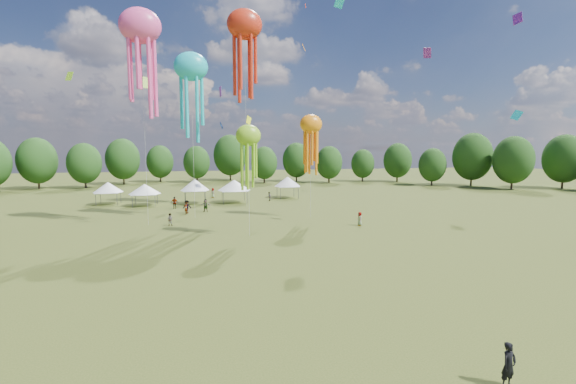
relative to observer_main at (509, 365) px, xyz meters
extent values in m
plane|color=#384416|center=(-7.33, 2.63, -0.92)|extent=(300.00, 300.00, 0.00)
imported|color=black|center=(0.00, 0.00, 0.00)|extent=(0.75, 0.57, 1.84)
imported|color=gray|center=(-15.31, 36.57, -0.15)|extent=(0.85, 0.72, 1.54)
imported|color=gray|center=(-9.07, 62.54, 0.01)|extent=(0.90, 1.07, 1.86)
imported|color=gray|center=(0.61, 55.54, -0.11)|extent=(0.66, 0.82, 1.62)
imported|color=gray|center=(-13.48, 45.42, 0.04)|extent=(1.25, 0.73, 1.91)
imported|color=gray|center=(-15.51, 50.30, 0.02)|extent=(1.14, 0.56, 1.88)
imported|color=gray|center=(-10.80, 46.33, 0.02)|extent=(1.82, 0.96, 1.87)
imported|color=gray|center=(-13.61, 44.57, -0.04)|extent=(0.67, 0.76, 1.76)
imported|color=gray|center=(7.46, 31.24, -0.08)|extent=(0.54, 0.83, 1.67)
cylinder|color=#47474C|center=(-28.26, 56.01, 0.08)|extent=(0.08, 0.08, 1.99)
cylinder|color=#47474C|center=(-28.26, 59.26, 0.08)|extent=(0.08, 0.08, 1.99)
cylinder|color=#47474C|center=(-25.00, 56.01, 0.08)|extent=(0.08, 0.08, 1.99)
cylinder|color=#47474C|center=(-25.00, 59.26, 0.08)|extent=(0.08, 0.08, 1.99)
cube|color=white|center=(-26.63, 57.64, 1.12)|extent=(3.65, 3.65, 0.10)
cone|color=white|center=(-26.63, 57.64, 2.02)|extent=(4.75, 4.75, 1.70)
cylinder|color=#47474C|center=(-22.13, 52.85, 0.03)|extent=(0.08, 0.08, 1.90)
cylinder|color=#47474C|center=(-22.13, 56.32, 0.03)|extent=(0.08, 0.08, 1.90)
cylinder|color=#47474C|center=(-18.66, 52.85, 0.03)|extent=(0.08, 0.08, 1.90)
cylinder|color=#47474C|center=(-18.66, 56.32, 0.03)|extent=(0.08, 0.08, 1.90)
cube|color=white|center=(-20.40, 54.59, 1.03)|extent=(3.87, 3.87, 0.10)
cone|color=white|center=(-20.40, 54.59, 1.89)|extent=(5.04, 5.04, 1.63)
cylinder|color=#47474C|center=(-14.00, 53.25, 0.21)|extent=(0.08, 0.08, 2.25)
cylinder|color=#47474C|center=(-14.00, 56.54, 0.21)|extent=(0.08, 0.08, 2.25)
cylinder|color=#47474C|center=(-10.70, 53.25, 0.21)|extent=(0.08, 0.08, 2.25)
cylinder|color=#47474C|center=(-10.70, 56.54, 0.21)|extent=(0.08, 0.08, 2.25)
cube|color=white|center=(-12.35, 54.90, 1.38)|extent=(3.70, 3.70, 0.10)
cone|color=white|center=(-12.35, 54.90, 2.40)|extent=(4.81, 4.81, 1.93)
cylinder|color=#47474C|center=(-7.67, 52.88, 0.13)|extent=(0.08, 0.08, 2.11)
cylinder|color=#47474C|center=(-7.67, 56.84, 0.13)|extent=(0.08, 0.08, 2.11)
cylinder|color=#47474C|center=(-3.71, 52.88, 0.13)|extent=(0.08, 0.08, 2.11)
cylinder|color=#47474C|center=(-3.71, 56.84, 0.13)|extent=(0.08, 0.08, 2.11)
cube|color=white|center=(-5.69, 54.86, 1.24)|extent=(4.36, 4.36, 0.10)
cone|color=white|center=(-5.69, 54.86, 2.19)|extent=(5.67, 5.67, 1.81)
cylinder|color=#47474C|center=(3.14, 57.36, 0.16)|extent=(0.08, 0.08, 2.15)
cylinder|color=#47474C|center=(3.14, 60.76, 0.16)|extent=(0.08, 0.08, 2.15)
cylinder|color=#47474C|center=(6.55, 57.36, 0.16)|extent=(0.08, 0.08, 2.15)
cylinder|color=#47474C|center=(6.55, 60.76, 0.16)|extent=(0.08, 0.08, 2.15)
cube|color=white|center=(4.84, 59.06, 1.28)|extent=(3.80, 3.80, 0.10)
cone|color=white|center=(4.84, 59.06, 2.25)|extent=(4.94, 4.94, 1.84)
ellipsoid|color=#18C0CE|center=(-12.33, 41.26, 19.18)|extent=(4.42, 3.09, 3.76)
cylinder|color=beige|center=(-12.33, 41.26, 9.13)|extent=(0.03, 0.03, 20.10)
ellipsoid|color=red|center=(-4.21, 49.36, 27.49)|extent=(5.47, 3.83, 4.65)
cylinder|color=beige|center=(-4.21, 49.36, 13.29)|extent=(0.03, 0.03, 28.41)
ellipsoid|color=orange|center=(3.20, 38.22, 11.79)|extent=(3.06, 2.14, 2.60)
cylinder|color=beige|center=(3.20, 38.22, 5.43)|extent=(0.03, 0.03, 12.71)
ellipsoid|color=#FF4B99|center=(-17.94, 37.56, 22.81)|extent=(4.84, 3.39, 4.12)
cylinder|color=beige|center=(-17.94, 37.56, 10.95)|extent=(0.03, 0.03, 23.73)
ellipsoid|color=#8FD122|center=(-6.51, 28.85, 9.90)|extent=(2.68, 1.88, 2.28)
cylinder|color=beige|center=(-6.51, 28.85, 4.49)|extent=(0.03, 0.03, 10.82)
cube|color=purple|center=(-7.15, 64.72, 19.41)|extent=(0.37, 1.57, 2.00)
cube|color=red|center=(8.54, 60.16, 34.95)|extent=(0.45, 0.78, 0.97)
cube|color=#F9FF1A|center=(-3.88, 48.36, 12.87)|extent=(0.98, 0.99, 1.51)
cube|color=purple|center=(24.40, 26.71, 23.36)|extent=(0.64, 1.31, 1.48)
cube|color=#8FD122|center=(-21.23, 71.89, 21.66)|extent=(1.86, 1.45, 2.57)
cube|color=#18C0CE|center=(10.11, 46.43, 30.98)|extent=(1.71, 0.91, 1.87)
cube|color=purple|center=(31.76, 56.04, 26.77)|extent=(1.52, 1.96, 1.98)
cube|color=orange|center=(7.98, 59.17, 27.20)|extent=(1.08, 1.06, 1.52)
cube|color=#8FD122|center=(-32.76, 62.15, 20.81)|extent=(1.50, 1.18, 1.63)
cube|color=#1637CA|center=(-7.83, 52.65, 12.25)|extent=(0.42, 1.08, 1.20)
cube|color=#18C0CE|center=(28.63, 30.34, 12.82)|extent=(1.21, 1.00, 1.50)
cylinder|color=#38281C|center=(-48.01, 88.12, 0.79)|extent=(0.44, 0.44, 3.41)
ellipsoid|color=#1E4015|center=(-48.01, 88.12, 5.69)|extent=(8.53, 8.53, 10.66)
cylinder|color=#38281C|center=(-37.93, 87.65, 0.61)|extent=(0.44, 0.44, 3.07)
ellipsoid|color=#1E4015|center=(-37.93, 87.65, 5.02)|extent=(7.66, 7.66, 9.58)
cylinder|color=#38281C|center=(-30.84, 95.96, 0.80)|extent=(0.44, 0.44, 3.43)
ellipsoid|color=#1E4015|center=(-30.84, 95.96, 5.73)|extent=(8.58, 8.58, 10.73)
cylinder|color=#38281C|center=(-22.09, 101.58, 0.55)|extent=(0.44, 0.44, 2.95)
ellipsoid|color=#1E4015|center=(-22.09, 101.58, 4.79)|extent=(7.37, 7.37, 9.21)
cylinder|color=#38281C|center=(-12.02, 97.68, 0.53)|extent=(0.44, 0.44, 2.89)
ellipsoid|color=#1E4015|center=(-12.02, 97.68, 4.69)|extent=(7.23, 7.23, 9.04)
cylinder|color=#38281C|center=(-2.41, 102.11, 1.00)|extent=(0.44, 0.44, 3.84)
ellipsoid|color=#1E4015|center=(-2.41, 102.11, 6.52)|extent=(9.60, 9.60, 11.99)
cylinder|color=#38281C|center=(5.86, 91.07, 0.50)|extent=(0.44, 0.44, 2.84)
ellipsoid|color=#1E4015|center=(5.86, 91.07, 4.59)|extent=(7.11, 7.11, 8.89)
cylinder|color=#38281C|center=(15.60, 93.66, 0.66)|extent=(0.44, 0.44, 3.16)
ellipsoid|color=#1E4015|center=(15.60, 93.66, 5.21)|extent=(7.91, 7.91, 9.88)
cylinder|color=#38281C|center=(23.37, 87.91, 0.52)|extent=(0.44, 0.44, 2.88)
ellipsoid|color=#1E4015|center=(23.37, 87.91, 4.67)|extent=(7.21, 7.21, 9.01)
cylinder|color=#38281C|center=(34.19, 89.87, 0.40)|extent=(0.44, 0.44, 2.63)
ellipsoid|color=#1E4015|center=(34.19, 89.87, 4.18)|extent=(6.57, 6.57, 8.22)
cylinder|color=#38281C|center=(43.19, 86.35, 0.64)|extent=(0.44, 0.44, 3.13)
ellipsoid|color=#1E4015|center=(43.19, 86.35, 5.14)|extent=(7.81, 7.81, 9.77)
cylinder|color=#38281C|center=(46.31, 74.44, 0.44)|extent=(0.44, 0.44, 2.72)
ellipsoid|color=#1E4015|center=(46.31, 74.44, 4.35)|extent=(6.80, 6.80, 8.50)
cylinder|color=#38281C|center=(55.64, 71.55, 0.99)|extent=(0.44, 0.44, 3.81)
ellipsoid|color=#1E4015|center=(55.64, 71.55, 6.46)|extent=(9.52, 9.52, 11.90)
cylinder|color=#38281C|center=(59.24, 62.42, 0.84)|extent=(0.44, 0.44, 3.51)
ellipsoid|color=#1E4015|center=(59.24, 62.42, 5.88)|extent=(8.78, 8.78, 10.97)
cylinder|color=#38281C|center=(72.06, 60.89, 0.90)|extent=(0.44, 0.44, 3.64)
ellipsoid|color=#1E4015|center=(72.06, 60.89, 6.13)|extent=(9.10, 9.10, 11.37)
camera|label=1|loc=(-11.83, -11.91, 8.56)|focal=23.91mm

